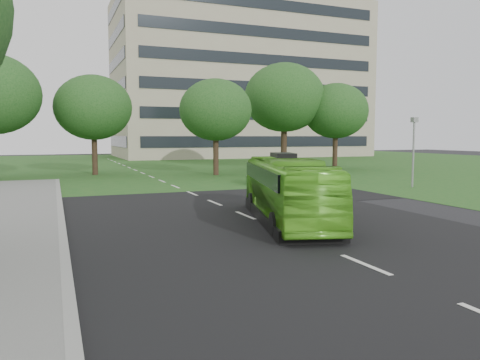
{
  "coord_description": "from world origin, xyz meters",
  "views": [
    {
      "loc": [
        -7.28,
        -11.64,
        3.27
      ],
      "look_at": [
        -0.66,
        4.96,
        1.6
      ],
      "focal_mm": 35.0,
      "sensor_mm": 36.0,
      "label": 1
    }
  ],
  "objects_px": {
    "tree_park_b": "(93,108)",
    "tree_park_d": "(284,98)",
    "office_building": "(239,81)",
    "tree_park_e": "(336,111)",
    "sedan": "(276,175)",
    "camera_pole": "(414,142)",
    "bus": "(287,190)",
    "tree_park_c": "(216,110)"
  },
  "relations": [
    {
      "from": "tree_park_b",
      "to": "bus",
      "type": "height_order",
      "value": "tree_park_b"
    },
    {
      "from": "tree_park_b",
      "to": "tree_park_e",
      "type": "height_order",
      "value": "tree_park_e"
    },
    {
      "from": "tree_park_c",
      "to": "tree_park_e",
      "type": "distance_m",
      "value": 13.35
    },
    {
      "from": "tree_park_c",
      "to": "camera_pole",
      "type": "relative_size",
      "value": 1.8
    },
    {
      "from": "tree_park_c",
      "to": "tree_park_d",
      "type": "relative_size",
      "value": 0.78
    },
    {
      "from": "tree_park_d",
      "to": "bus",
      "type": "relative_size",
      "value": 1.18
    },
    {
      "from": "office_building",
      "to": "tree_park_c",
      "type": "xyz_separation_m",
      "value": [
        -16.54,
        -36.25,
        -7.03
      ]
    },
    {
      "from": "tree_park_e",
      "to": "camera_pole",
      "type": "bearing_deg",
      "value": -105.91
    },
    {
      "from": "tree_park_b",
      "to": "sedan",
      "type": "distance_m",
      "value": 17.53
    },
    {
      "from": "tree_park_e",
      "to": "camera_pole",
      "type": "distance_m",
      "value": 16.73
    },
    {
      "from": "bus",
      "to": "sedan",
      "type": "height_order",
      "value": "bus"
    },
    {
      "from": "tree_park_d",
      "to": "bus",
      "type": "height_order",
      "value": "tree_park_d"
    },
    {
      "from": "tree_park_e",
      "to": "camera_pole",
      "type": "xyz_separation_m",
      "value": [
        -4.52,
        -15.86,
        -2.86
      ]
    },
    {
      "from": "tree_park_e",
      "to": "bus",
      "type": "bearing_deg",
      "value": -126.65
    },
    {
      "from": "tree_park_b",
      "to": "tree_park_d",
      "type": "relative_size",
      "value": 0.81
    },
    {
      "from": "office_building",
      "to": "tree_park_d",
      "type": "relative_size",
      "value": 3.87
    },
    {
      "from": "tree_park_e",
      "to": "bus",
      "type": "relative_size",
      "value": 0.97
    },
    {
      "from": "bus",
      "to": "camera_pole",
      "type": "relative_size",
      "value": 1.96
    },
    {
      "from": "office_building",
      "to": "sedan",
      "type": "height_order",
      "value": "office_building"
    },
    {
      "from": "tree_park_d",
      "to": "tree_park_e",
      "type": "relative_size",
      "value": 1.23
    },
    {
      "from": "tree_park_d",
      "to": "tree_park_e",
      "type": "distance_m",
      "value": 5.26
    },
    {
      "from": "office_building",
      "to": "tree_park_e",
      "type": "bearing_deg",
      "value": -95.63
    },
    {
      "from": "office_building",
      "to": "tree_park_d",
      "type": "distance_m",
      "value": 33.92
    },
    {
      "from": "tree_park_d",
      "to": "bus",
      "type": "bearing_deg",
      "value": -116.78
    },
    {
      "from": "tree_park_e",
      "to": "bus",
      "type": "distance_m",
      "value": 29.83
    },
    {
      "from": "camera_pole",
      "to": "office_building",
      "type": "bearing_deg",
      "value": 82.01
    },
    {
      "from": "camera_pole",
      "to": "tree_park_b",
      "type": "bearing_deg",
      "value": 136.49
    },
    {
      "from": "office_building",
      "to": "sedan",
      "type": "xyz_separation_m",
      "value": [
        -15.13,
        -44.96,
        -11.83
      ]
    },
    {
      "from": "tree_park_d",
      "to": "sedan",
      "type": "distance_m",
      "value": 15.64
    },
    {
      "from": "sedan",
      "to": "camera_pole",
      "type": "distance_m",
      "value": 9.08
    },
    {
      "from": "tree_park_d",
      "to": "tree_park_e",
      "type": "height_order",
      "value": "tree_park_d"
    },
    {
      "from": "tree_park_e",
      "to": "sedan",
      "type": "bearing_deg",
      "value": -137.31
    },
    {
      "from": "tree_park_b",
      "to": "camera_pole",
      "type": "bearing_deg",
      "value": -44.48
    },
    {
      "from": "sedan",
      "to": "tree_park_b",
      "type": "bearing_deg",
      "value": 57.48
    },
    {
      "from": "tree_park_c",
      "to": "tree_park_e",
      "type": "xyz_separation_m",
      "value": [
        13.18,
        2.15,
        0.28
      ]
    },
    {
      "from": "sedan",
      "to": "tree_park_c",
      "type": "bearing_deg",
      "value": 26.31
    },
    {
      "from": "tree_park_e",
      "to": "sedan",
      "type": "distance_m",
      "value": 16.8
    },
    {
      "from": "tree_park_d",
      "to": "tree_park_e",
      "type": "xyz_separation_m",
      "value": [
        4.83,
        -1.64,
        -1.27
      ]
    },
    {
      "from": "office_building",
      "to": "tree_park_d",
      "type": "xyz_separation_m",
      "value": [
        -8.19,
        -32.46,
        -5.48
      ]
    },
    {
      "from": "office_building",
      "to": "tree_park_b",
      "type": "bearing_deg",
      "value": -128.97
    },
    {
      "from": "bus",
      "to": "camera_pole",
      "type": "xyz_separation_m",
      "value": [
        13.08,
        7.8,
        1.67
      ]
    },
    {
      "from": "tree_park_e",
      "to": "office_building",
      "type": "bearing_deg",
      "value": 84.37
    }
  ]
}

